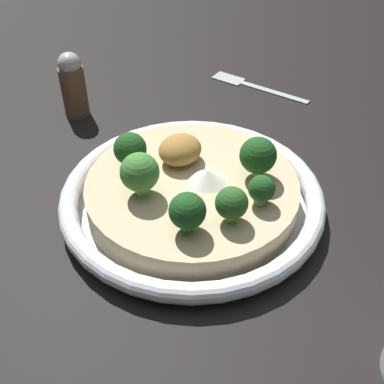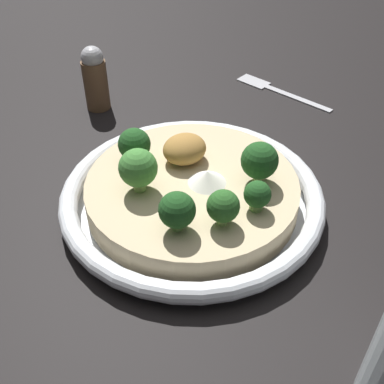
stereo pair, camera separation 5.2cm
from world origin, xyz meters
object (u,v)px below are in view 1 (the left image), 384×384
at_px(broccoli_left, 258,156).
at_px(pepper_shaker, 73,85).
at_px(risotto_bowl, 192,195).
at_px(broccoli_front, 130,149).
at_px(fork_utensil, 250,84).
at_px(broccoli_back, 232,203).
at_px(broccoli_front_right, 140,173).
at_px(broccoli_back_left, 262,189).
at_px(broccoli_back_right, 187,211).

relative_size(broccoli_left, pepper_shaker, 0.51).
relative_size(risotto_bowl, broccoli_left, 6.08).
bearing_deg(broccoli_front, pepper_shaker, -105.72).
height_order(broccoli_front, fork_utensil, broccoli_front).
relative_size(risotto_bowl, broccoli_back, 7.50).
relative_size(broccoli_front_right, pepper_shaker, 0.52).
xyz_separation_m(broccoli_back_left, broccoli_back, (0.04, -0.00, 0.00)).
distance_m(fork_utensil, pepper_shaker, 0.27).
xyz_separation_m(broccoli_front, broccoli_back_right, (0.02, 0.11, -0.00)).
height_order(broccoli_back, fork_utensil, broccoli_back).
distance_m(broccoli_back_right, fork_utensil, 0.37).
bearing_deg(pepper_shaker, broccoli_back_left, 90.06).
xyz_separation_m(broccoli_back_right, pepper_shaker, (-0.08, -0.30, -0.01)).
xyz_separation_m(fork_utensil, pepper_shaker, (0.24, -0.12, 0.04)).
height_order(broccoli_front_right, fork_utensil, broccoli_front_right).
relative_size(broccoli_back_left, fork_utensil, 0.20).
bearing_deg(broccoli_left, broccoli_front, -51.23).
relative_size(broccoli_front, broccoli_back_right, 1.02).
distance_m(broccoli_left, broccoli_back_left, 0.04).
bearing_deg(pepper_shaker, fork_utensil, 153.79).
bearing_deg(risotto_bowl, pepper_shaker, -95.37).
distance_m(broccoli_left, fork_utensil, 0.28).
relative_size(broccoli_back_left, broccoli_back, 0.86).
distance_m(broccoli_left, broccoli_front_right, 0.12).
distance_m(broccoli_back_right, broccoli_back, 0.04).
xyz_separation_m(broccoli_back_left, pepper_shaker, (0.00, -0.33, -0.01)).
height_order(broccoli_left, broccoli_back_right, broccoli_left).
relative_size(broccoli_front_right, broccoli_front, 1.12).
relative_size(broccoli_left, broccoli_back_right, 1.12).
xyz_separation_m(broccoli_front_right, pepper_shaker, (-0.07, -0.23, -0.02)).
distance_m(broccoli_front_right, broccoli_back_right, 0.07).
bearing_deg(broccoli_front, broccoli_front_right, 62.88).
relative_size(broccoli_front, pepper_shaker, 0.47).
distance_m(broccoli_left, pepper_shaker, 0.30).
height_order(broccoli_left, pepper_shaker, pepper_shaker).
bearing_deg(broccoli_front_right, pepper_shaker, -107.88).
relative_size(broccoli_front, broccoli_back, 1.12).
height_order(risotto_bowl, broccoli_back_right, broccoli_back_right).
bearing_deg(fork_utensil, broccoli_back_right, 109.12).
height_order(broccoli_back_left, fork_utensil, broccoli_back_left).
distance_m(broccoli_back_left, fork_utensil, 0.32).
distance_m(risotto_bowl, broccoli_back_left, 0.09).
bearing_deg(broccoli_back, broccoli_left, -159.47).
bearing_deg(risotto_bowl, broccoli_front_right, -23.98).
distance_m(broccoli_back, pepper_shaker, 0.33).
bearing_deg(broccoli_back_right, pepper_shaker, -104.48).
height_order(broccoli_back_right, pepper_shaker, pepper_shaker).
relative_size(broccoli_back_right, pepper_shaker, 0.46).
bearing_deg(broccoli_back, pepper_shaker, -96.98).
xyz_separation_m(broccoli_front_right, broccoli_back, (-0.04, 0.09, -0.01)).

